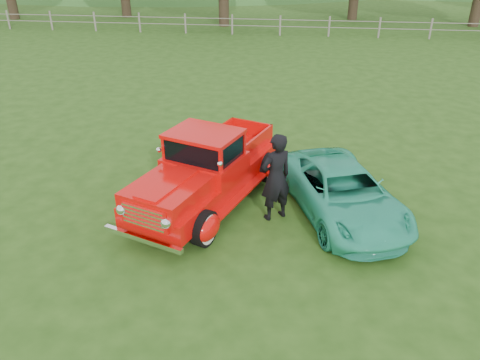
# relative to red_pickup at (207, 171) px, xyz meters

# --- Properties ---
(ground) EXTENTS (140.00, 140.00, 0.00)m
(ground) POSITION_rel_red_pickup_xyz_m (0.62, -1.24, -0.80)
(ground) COLOR #234512
(ground) RESTS_ON ground
(distant_hills) EXTENTS (116.00, 60.00, 18.00)m
(distant_hills) POSITION_rel_red_pickup_xyz_m (-3.46, 58.22, -5.34)
(distant_hills) COLOR #2C5E22
(distant_hills) RESTS_ON ground
(fence_line) EXTENTS (48.00, 0.12, 1.20)m
(fence_line) POSITION_rel_red_pickup_xyz_m (0.62, 20.76, -0.19)
(fence_line) COLOR gray
(fence_line) RESTS_ON ground
(red_pickup) EXTENTS (3.40, 5.28, 1.78)m
(red_pickup) POSITION_rel_red_pickup_xyz_m (0.00, 0.00, 0.00)
(red_pickup) COLOR black
(red_pickup) RESTS_ON ground
(teal_sedan) EXTENTS (3.16, 4.43, 1.12)m
(teal_sedan) POSITION_rel_red_pickup_xyz_m (3.07, -0.19, -0.24)
(teal_sedan) COLOR #2CB089
(teal_sedan) RESTS_ON ground
(man) EXTENTS (0.87, 0.81, 1.99)m
(man) POSITION_rel_red_pickup_xyz_m (1.60, -0.50, 0.20)
(man) COLOR black
(man) RESTS_ON ground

